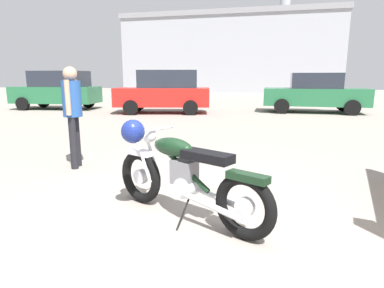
{
  "coord_description": "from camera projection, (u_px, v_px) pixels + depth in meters",
  "views": [
    {
      "loc": [
        0.51,
        -2.9,
        1.49
      ],
      "look_at": [
        -0.3,
        1.38,
        0.59
      ],
      "focal_mm": 30.2,
      "sensor_mm": 36.0,
      "label": 1
    }
  ],
  "objects": [
    {
      "name": "ground_plane",
      "position": [
        196.0,
        231.0,
        3.19
      ],
      "size": [
        80.0,
        80.0,
        0.0
      ],
      "primitive_type": "plane",
      "color": "gray"
    },
    {
      "name": "vintage_motorcycle",
      "position": [
        180.0,
        174.0,
        3.41
      ],
      "size": [
        1.87,
        1.11,
        1.07
      ],
      "rotation": [
        0.0,
        0.0,
        2.63
      ],
      "color": "black",
      "rests_on": "ground_plane"
    },
    {
      "name": "bystander",
      "position": [
        72.0,
        107.0,
        5.26
      ],
      "size": [
        0.3,
        0.45,
        1.66
      ],
      "rotation": [
        0.0,
        0.0,
        0.22
      ],
      "color": "black",
      "rests_on": "ground_plane"
    },
    {
      "name": "blue_hatchback_right",
      "position": [
        164.0,
        91.0,
        13.57
      ],
      "size": [
        4.12,
        2.31,
        1.78
      ],
      "rotation": [
        0.0,
        0.0,
        3.31
      ],
      "color": "black",
      "rests_on": "ground_plane"
    },
    {
      "name": "pale_sedan_back",
      "position": [
        315.0,
        93.0,
        13.8
      ],
      "size": [
        4.29,
        2.11,
        1.67
      ],
      "rotation": [
        0.0,
        0.0,
        -0.06
      ],
      "color": "black",
      "rests_on": "ground_plane"
    },
    {
      "name": "red_hatchback_near",
      "position": [
        57.0,
        90.0,
        15.25
      ],
      "size": [
        3.98,
        1.99,
        1.78
      ],
      "rotation": [
        0.0,
        0.0,
        3.2
      ],
      "color": "black",
      "rests_on": "ground_plane"
    },
    {
      "name": "industrial_building",
      "position": [
        234.0,
        55.0,
        36.78
      ],
      "size": [
        22.53,
        14.0,
        16.08
      ],
      "rotation": [
        0.0,
        0.0,
        -0.05
      ],
      "color": "#9EA0A8",
      "rests_on": "ground_plane"
    }
  ]
}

